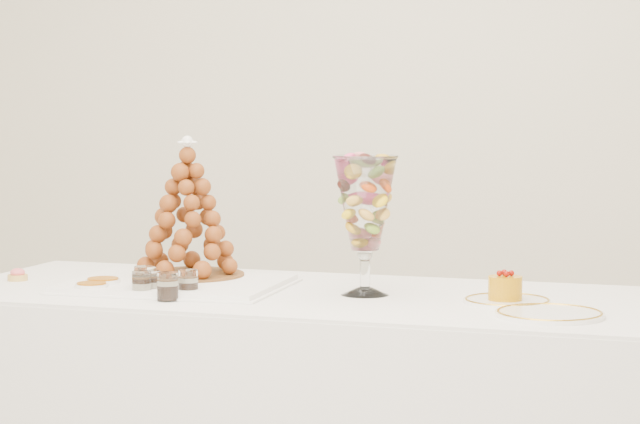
# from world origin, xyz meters

# --- Properties ---
(lace_tray) EXTENTS (0.60, 0.46, 0.02)m
(lace_tray) POSITION_xyz_m (-0.41, 0.26, 0.77)
(lace_tray) COLOR white
(lace_tray) RESTS_ON buffet_table
(macaron_vase) EXTENTS (0.17, 0.17, 0.38)m
(macaron_vase) POSITION_xyz_m (0.13, 0.26, 1.01)
(macaron_vase) COLOR white
(macaron_vase) RESTS_ON buffet_table
(cake_plate) EXTENTS (0.23, 0.23, 0.01)m
(cake_plate) POSITION_xyz_m (0.52, 0.21, 0.77)
(cake_plate) COLOR white
(cake_plate) RESTS_ON buffet_table
(spare_plate) EXTENTS (0.27, 0.27, 0.01)m
(spare_plate) POSITION_xyz_m (0.64, 0.03, 0.77)
(spare_plate) COLOR white
(spare_plate) RESTS_ON buffet_table
(pink_tart) EXTENTS (0.06, 0.06, 0.04)m
(pink_tart) POSITION_xyz_m (-0.92, 0.28, 0.78)
(pink_tart) COLOR tan
(pink_tart) RESTS_ON buffet_table
(verrine_a) EXTENTS (0.07, 0.07, 0.08)m
(verrine_a) POSITION_xyz_m (-0.46, 0.14, 0.80)
(verrine_a) COLOR white
(verrine_a) RESTS_ON buffet_table
(verrine_b) EXTENTS (0.06, 0.06, 0.07)m
(verrine_b) POSITION_xyz_m (-0.43, 0.12, 0.80)
(verrine_b) COLOR white
(verrine_b) RESTS_ON buffet_table
(verrine_c) EXTENTS (0.06, 0.06, 0.07)m
(verrine_c) POSITION_xyz_m (-0.32, 0.12, 0.80)
(verrine_c) COLOR white
(verrine_c) RESTS_ON buffet_table
(verrine_d) EXTENTS (0.06, 0.06, 0.07)m
(verrine_d) POSITION_xyz_m (-0.44, 0.08, 0.80)
(verrine_d) COLOR white
(verrine_d) RESTS_ON buffet_table
(verrine_e) EXTENTS (0.06, 0.06, 0.08)m
(verrine_e) POSITION_xyz_m (-0.35, 0.03, 0.80)
(verrine_e) COLOR white
(verrine_e) RESTS_ON buffet_table
(ramekin_back) EXTENTS (0.10, 0.10, 0.03)m
(ramekin_back) POSITION_xyz_m (-0.60, 0.17, 0.78)
(ramekin_back) COLOR white
(ramekin_back) RESTS_ON buffet_table
(ramekin_front) EXTENTS (0.09, 0.09, 0.03)m
(ramekin_front) POSITION_xyz_m (-0.60, 0.09, 0.78)
(ramekin_front) COLOR white
(ramekin_front) RESTS_ON buffet_table
(croquembouche) EXTENTS (0.33, 0.33, 0.40)m
(croquembouche) POSITION_xyz_m (-0.42, 0.37, 0.98)
(croquembouche) COLOR brown
(croquembouche) RESTS_ON lace_tray
(mousse_cake) EXTENTS (0.09, 0.09, 0.08)m
(mousse_cake) POSITION_xyz_m (0.52, 0.20, 0.81)
(mousse_cake) COLOR #C28109
(mousse_cake) RESTS_ON cake_plate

